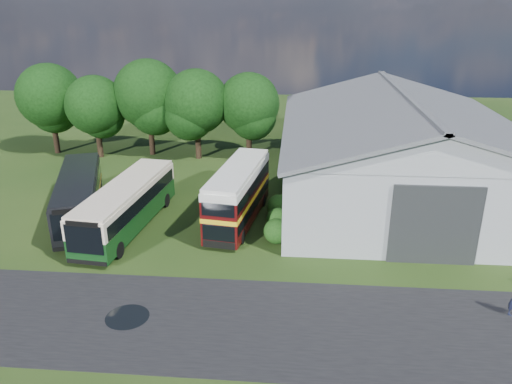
# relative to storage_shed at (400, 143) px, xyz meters

# --- Properties ---
(ground) EXTENTS (120.00, 120.00, 0.00)m
(ground) POSITION_rel_storage_shed_xyz_m (-15.00, -15.98, -4.17)
(ground) COLOR #1B3310
(ground) RESTS_ON ground
(asphalt_road) EXTENTS (60.00, 8.00, 0.02)m
(asphalt_road) POSITION_rel_storage_shed_xyz_m (-12.00, -18.98, -4.17)
(asphalt_road) COLOR black
(asphalt_road) RESTS_ON ground
(puddle) EXTENTS (2.20, 2.20, 0.01)m
(puddle) POSITION_rel_storage_shed_xyz_m (-16.50, -18.98, -4.17)
(puddle) COLOR black
(puddle) RESTS_ON ground
(storage_shed) EXTENTS (18.80, 24.80, 8.15)m
(storage_shed) POSITION_rel_storage_shed_xyz_m (0.00, 0.00, 0.00)
(storage_shed) COLOR gray
(storage_shed) RESTS_ON ground
(tree_left_a) EXTENTS (6.46, 6.46, 9.12)m
(tree_left_a) POSITION_rel_storage_shed_xyz_m (-33.00, 8.52, 1.71)
(tree_left_a) COLOR black
(tree_left_a) RESTS_ON ground
(tree_left_b) EXTENTS (5.78, 5.78, 8.16)m
(tree_left_b) POSITION_rel_storage_shed_xyz_m (-28.00, 7.52, 1.09)
(tree_left_b) COLOR black
(tree_left_b) RESTS_ON ground
(tree_mid) EXTENTS (6.80, 6.80, 9.60)m
(tree_mid) POSITION_rel_storage_shed_xyz_m (-23.00, 8.82, 2.02)
(tree_mid) COLOR black
(tree_mid) RESTS_ON ground
(tree_right_a) EXTENTS (6.26, 6.26, 8.83)m
(tree_right_a) POSITION_rel_storage_shed_xyz_m (-18.00, 7.82, 1.52)
(tree_right_a) COLOR black
(tree_right_a) RESTS_ON ground
(tree_right_b) EXTENTS (5.98, 5.98, 8.45)m
(tree_right_b) POSITION_rel_storage_shed_xyz_m (-13.00, 8.62, 1.27)
(tree_right_b) COLOR black
(tree_right_b) RESTS_ON ground
(shrub_front) EXTENTS (1.70, 1.70, 1.70)m
(shrub_front) POSITION_rel_storage_shed_xyz_m (-9.40, -9.98, -4.17)
(shrub_front) COLOR #194714
(shrub_front) RESTS_ON ground
(shrub_mid) EXTENTS (1.60, 1.60, 1.60)m
(shrub_mid) POSITION_rel_storage_shed_xyz_m (-9.40, -7.98, -4.17)
(shrub_mid) COLOR #194714
(shrub_mid) RESTS_ON ground
(shrub_back) EXTENTS (1.80, 1.80, 1.80)m
(shrub_back) POSITION_rel_storage_shed_xyz_m (-9.40, -5.98, -4.17)
(shrub_back) COLOR #194714
(shrub_back) RESTS_ON ground
(bus_green_single) EXTENTS (3.92, 11.94, 3.23)m
(bus_green_single) POSITION_rel_storage_shed_xyz_m (-19.76, -8.74, -2.45)
(bus_green_single) COLOR black
(bus_green_single) RESTS_ON ground
(bus_maroon_double) EXTENTS (3.81, 9.83, 4.12)m
(bus_maroon_double) POSITION_rel_storage_shed_xyz_m (-12.24, -7.05, -2.11)
(bus_maroon_double) COLOR black
(bus_maroon_double) RESTS_ON ground
(bus_dark_single) EXTENTS (6.37, 11.90, 3.22)m
(bus_dark_single) POSITION_rel_storage_shed_xyz_m (-23.77, -7.30, -2.45)
(bus_dark_single) COLOR black
(bus_dark_single) RESTS_ON ground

